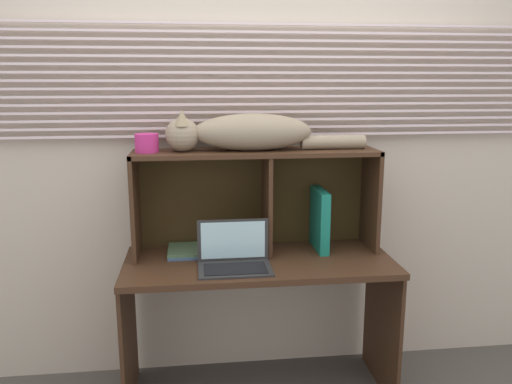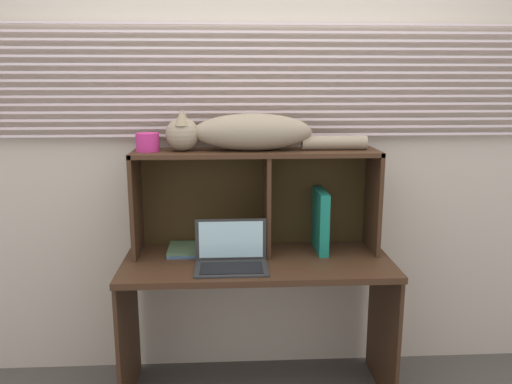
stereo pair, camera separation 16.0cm
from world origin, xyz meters
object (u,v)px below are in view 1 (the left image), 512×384
(cat, at_px, (244,133))
(binder_upright, at_px, (320,219))
(small_basket, at_px, (147,143))
(laptop, at_px, (234,258))
(book_stack, at_px, (187,251))

(cat, distance_m, binder_upright, 0.59)
(small_basket, bearing_deg, laptop, -28.82)
(laptop, relative_size, small_basket, 3.01)
(cat, xyz_separation_m, binder_upright, (0.38, 0.00, -0.45))
(book_stack, height_order, small_basket, small_basket)
(cat, relative_size, small_basket, 8.74)
(book_stack, relative_size, small_basket, 1.91)
(book_stack, bearing_deg, binder_upright, -0.16)
(cat, xyz_separation_m, small_basket, (-0.47, 0.00, -0.04))
(binder_upright, bearing_deg, small_basket, 180.00)
(cat, height_order, laptop, cat)
(small_basket, bearing_deg, book_stack, 0.64)
(cat, relative_size, laptop, 2.91)
(binder_upright, xyz_separation_m, small_basket, (-0.85, 0.00, 0.40))
(binder_upright, bearing_deg, cat, 180.00)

